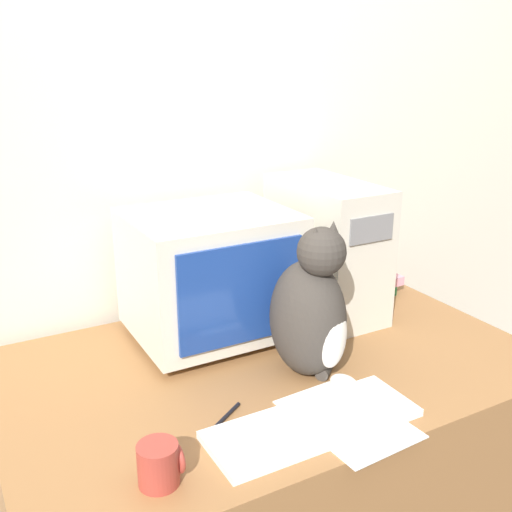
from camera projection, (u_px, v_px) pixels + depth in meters
wall_back at (190, 139)px, 1.87m from camera, size 7.00×0.05×2.50m
desk at (270, 470)px, 1.74m from camera, size 1.41×0.89×0.71m
crt_monitor at (211, 274)px, 1.70m from camera, size 0.44×0.39×0.37m
computer_tower at (326, 248)px, 1.88m from camera, size 0.21×0.43×0.42m
keyboard at (313, 423)px, 1.33m from camera, size 0.49×0.18×0.02m
cat at (312, 313)px, 1.50m from camera, size 0.27×0.28×0.41m
book_stack at (370, 282)px, 2.09m from camera, size 0.16×0.19×0.06m
pen at (224, 418)px, 1.36m from camera, size 0.12×0.08×0.01m
paper_sheet at (347, 419)px, 1.36m from camera, size 0.23×0.31×0.00m
mug at (160, 464)px, 1.15m from camera, size 0.09×0.08×0.09m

